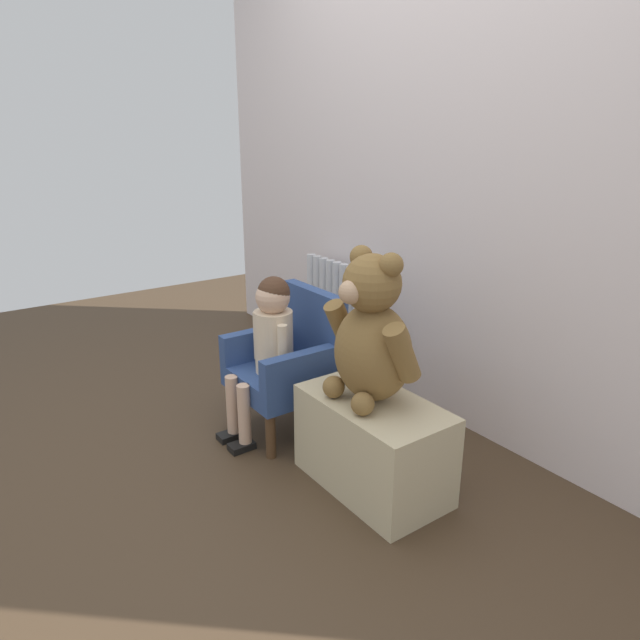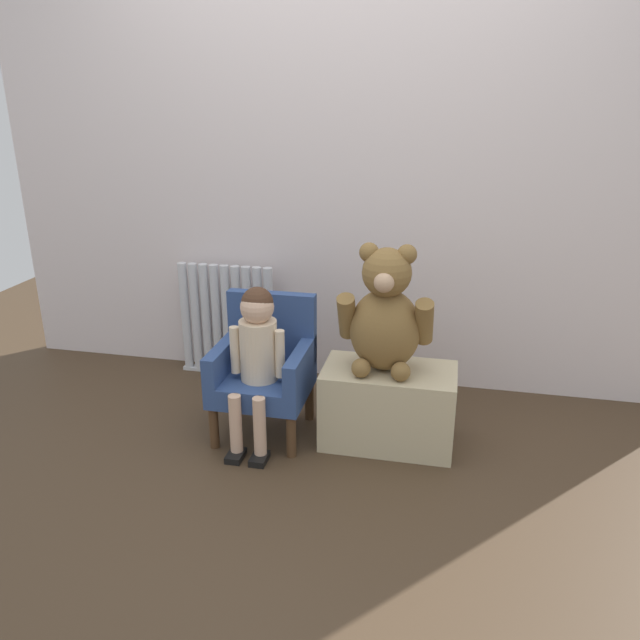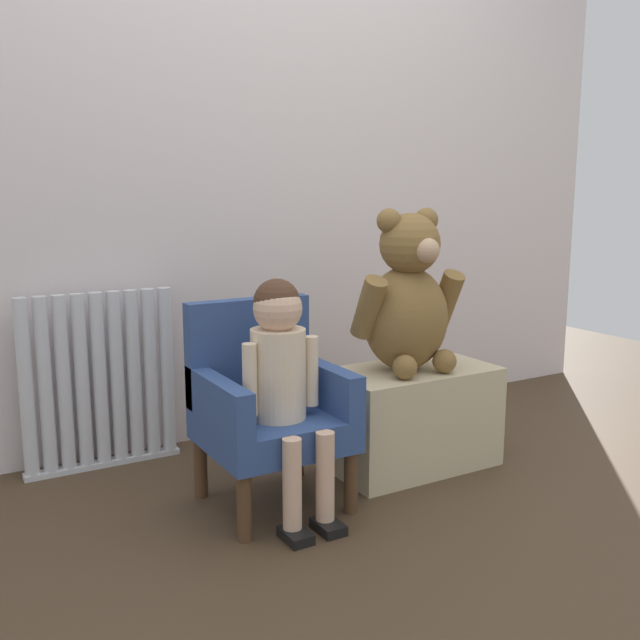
{
  "view_description": "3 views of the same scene",
  "coord_description": "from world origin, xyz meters",
  "px_view_note": "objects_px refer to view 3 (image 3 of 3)",
  "views": [
    {
      "loc": [
        1.8,
        -0.71,
        1.33
      ],
      "look_at": [
        0.0,
        0.56,
        0.59
      ],
      "focal_mm": 32.0,
      "sensor_mm": 36.0,
      "label": 1
    },
    {
      "loc": [
        0.58,
        -1.98,
        1.53
      ],
      "look_at": [
        0.02,
        0.57,
        0.57
      ],
      "focal_mm": 35.0,
      "sensor_mm": 36.0,
      "label": 2
    },
    {
      "loc": [
        -1.19,
        -1.41,
        1.0
      ],
      "look_at": [
        -0.02,
        0.61,
        0.57
      ],
      "focal_mm": 40.0,
      "sensor_mm": 36.0,
      "label": 3
    }
  ],
  "objects_px": {
    "child_armchair": "(267,403)",
    "child_figure": "(282,363)",
    "radiator": "(100,382)",
    "low_bench": "(412,417)",
    "large_teddy_bear": "(408,300)"
  },
  "relations": [
    {
      "from": "radiator",
      "to": "low_bench",
      "type": "xyz_separation_m",
      "value": [
        0.98,
        -0.56,
        -0.14
      ]
    },
    {
      "from": "low_bench",
      "to": "large_teddy_bear",
      "type": "height_order",
      "value": "large_teddy_bear"
    },
    {
      "from": "child_armchair",
      "to": "child_figure",
      "type": "bearing_deg",
      "value": -90.0
    },
    {
      "from": "child_armchair",
      "to": "large_teddy_bear",
      "type": "height_order",
      "value": "large_teddy_bear"
    },
    {
      "from": "child_figure",
      "to": "large_teddy_bear",
      "type": "bearing_deg",
      "value": 11.39
    },
    {
      "from": "radiator",
      "to": "large_teddy_bear",
      "type": "relative_size",
      "value": 1.12
    },
    {
      "from": "child_figure",
      "to": "large_teddy_bear",
      "type": "xyz_separation_m",
      "value": [
        0.55,
        0.11,
        0.14
      ]
    },
    {
      "from": "radiator",
      "to": "child_armchair",
      "type": "xyz_separation_m",
      "value": [
        0.39,
        -0.56,
        0.01
      ]
    },
    {
      "from": "radiator",
      "to": "low_bench",
      "type": "distance_m",
      "value": 1.13
    },
    {
      "from": "radiator",
      "to": "child_figure",
      "type": "distance_m",
      "value": 0.79
    },
    {
      "from": "child_armchair",
      "to": "child_figure",
      "type": "height_order",
      "value": "child_figure"
    },
    {
      "from": "radiator",
      "to": "child_figure",
      "type": "bearing_deg",
      "value": -59.4
    },
    {
      "from": "radiator",
      "to": "low_bench",
      "type": "height_order",
      "value": "radiator"
    },
    {
      "from": "child_armchair",
      "to": "low_bench",
      "type": "relative_size",
      "value": 1.08
    },
    {
      "from": "low_bench",
      "to": "radiator",
      "type": "bearing_deg",
      "value": 150.3
    }
  ]
}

